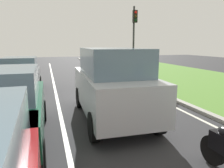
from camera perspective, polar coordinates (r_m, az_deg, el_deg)
name	(u,v)px	position (r m, az deg, el deg)	size (l,w,h in m)	color
ground_plane	(68,88)	(12.11, -11.84, -0.97)	(60.00, 60.00, 0.00)	#2D2D30
lane_line_center	(55,88)	(12.07, -15.15, -1.14)	(0.12, 32.00, 0.01)	silver
lane_line_right_edge	(128,84)	(12.93, 4.23, -0.02)	(0.12, 32.00, 0.01)	silver
grass_verge_right	(195,80)	(15.38, 21.49, 1.09)	(9.00, 48.00, 0.06)	#548433
curb_right	(135,83)	(13.11, 6.27, 0.35)	(0.24, 48.00, 0.12)	#9E9B93
car_suv_ahead	(112,83)	(6.74, 0.03, 0.14)	(2.10, 4.56, 2.28)	#B7BABF
car_sedan_left_lane	(4,108)	(5.64, -27.13, -5.74)	(1.86, 4.31, 1.86)	#0C472D
car_hatchback_far	(21,75)	(11.53, -23.21, 2.26)	(1.78, 3.73, 1.78)	#474C51
traffic_light_near_right	(134,30)	(16.68, 6.02, 14.35)	(0.32, 0.50, 5.20)	#2D2D2D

